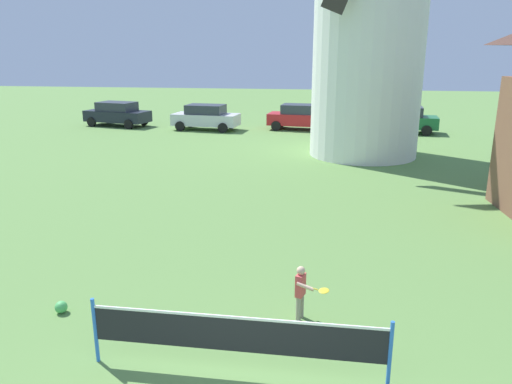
# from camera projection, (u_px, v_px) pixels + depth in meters

# --- Properties ---
(tennis_net) EXTENTS (4.54, 0.06, 1.10)m
(tennis_net) POSITION_uv_depth(u_px,v_px,m) (236.00, 335.00, 7.32)
(tennis_net) COLOR blue
(tennis_net) RESTS_ON ground_plane
(player_far) EXTENTS (0.64, 0.60, 1.05)m
(player_far) POSITION_uv_depth(u_px,v_px,m) (302.00, 290.00, 8.88)
(player_far) COLOR #9E937F
(player_far) RESTS_ON ground_plane
(stray_ball) EXTENTS (0.23, 0.23, 0.23)m
(stray_ball) POSITION_uv_depth(u_px,v_px,m) (61.00, 307.00, 9.24)
(stray_ball) COLOR #4CB259
(stray_ball) RESTS_ON ground_plane
(parked_car_black) EXTENTS (4.48, 2.58, 1.56)m
(parked_car_black) POSITION_uv_depth(u_px,v_px,m) (117.00, 114.00, 32.10)
(parked_car_black) COLOR #1E232D
(parked_car_black) RESTS_ON ground_plane
(parked_car_silver) EXTENTS (4.22, 2.22, 1.56)m
(parked_car_silver) POSITION_uv_depth(u_px,v_px,m) (206.00, 117.00, 30.51)
(parked_car_silver) COLOR silver
(parked_car_silver) RESTS_ON ground_plane
(parked_car_red) EXTENTS (3.97, 2.19, 1.56)m
(parked_car_red) POSITION_uv_depth(u_px,v_px,m) (299.00, 117.00, 30.64)
(parked_car_red) COLOR red
(parked_car_red) RESTS_ON ground_plane
(parked_car_green) EXTENTS (4.28, 2.16, 1.56)m
(parked_car_green) POSITION_uv_depth(u_px,v_px,m) (401.00, 119.00, 29.46)
(parked_car_green) COLOR #1E6638
(parked_car_green) RESTS_ON ground_plane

